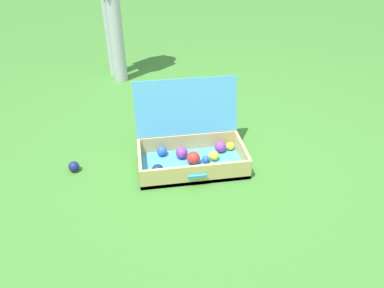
# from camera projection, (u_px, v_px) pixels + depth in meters

# --- Properties ---
(ground_plane) EXTENTS (16.00, 16.00, 0.00)m
(ground_plane) POSITION_uv_depth(u_px,v_px,m) (206.00, 167.00, 2.25)
(ground_plane) COLOR #3D7A2D
(open_suitcase) EXTENTS (0.66, 0.49, 0.49)m
(open_suitcase) POSITION_uv_depth(u_px,v_px,m) (191.00, 147.00, 2.25)
(open_suitcase) COLOR #4799C6
(open_suitcase) RESTS_ON ground
(stray_ball_on_grass) EXTENTS (0.07, 0.07, 0.07)m
(stray_ball_on_grass) POSITION_uv_depth(u_px,v_px,m) (74.00, 167.00, 2.20)
(stray_ball_on_grass) COLOR navy
(stray_ball_on_grass) RESTS_ON ground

